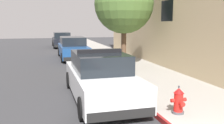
# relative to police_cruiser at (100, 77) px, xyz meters

# --- Properties ---
(ground_plane) EXTENTS (29.75, 60.00, 0.20)m
(ground_plane) POSITION_rel_police_cruiser_xyz_m (-3.17, 5.46, -0.84)
(ground_plane) COLOR #353538
(sidewalk_pavement) EXTENTS (3.42, 60.00, 0.14)m
(sidewalk_pavement) POSITION_rel_police_cruiser_xyz_m (2.83, 5.46, -0.67)
(sidewalk_pavement) COLOR #9E9991
(sidewalk_pavement) RESTS_ON ground
(curb_painted_edge) EXTENTS (0.08, 60.00, 0.14)m
(curb_painted_edge) POSITION_rel_police_cruiser_xyz_m (1.08, 5.46, -0.67)
(curb_painted_edge) COLOR maroon
(curb_painted_edge) RESTS_ON ground
(storefront_building) EXTENTS (5.69, 20.94, 6.14)m
(storefront_building) POSITION_rel_police_cruiser_xyz_m (7.26, 4.08, 2.34)
(storefront_building) COLOR tan
(storefront_building) RESTS_ON ground
(police_cruiser) EXTENTS (1.94, 4.84, 1.68)m
(police_cruiser) POSITION_rel_police_cruiser_xyz_m (0.00, 0.00, 0.00)
(police_cruiser) COLOR white
(police_cruiser) RESTS_ON ground
(parked_car_silver_ahead) EXTENTS (1.94, 4.84, 1.56)m
(parked_car_silver_ahead) POSITION_rel_police_cruiser_xyz_m (0.20, 9.84, -0.00)
(parked_car_silver_ahead) COLOR navy
(parked_car_silver_ahead) RESTS_ON ground
(parked_car_dark_far) EXTENTS (1.94, 4.84, 1.56)m
(parked_car_dark_far) POSITION_rel_police_cruiser_xyz_m (0.05, 18.95, -0.00)
(parked_car_dark_far) COLOR black
(parked_car_dark_far) RESTS_ON ground
(fire_hydrant) EXTENTS (0.44, 0.40, 0.76)m
(fire_hydrant) POSITION_rel_police_cruiser_xyz_m (1.63, -2.29, -0.25)
(fire_hydrant) COLOR #4C4C51
(fire_hydrant) RESTS_ON sidewalk_pavement
(street_tree) EXTENTS (3.21, 3.21, 5.03)m
(street_tree) POSITION_rel_police_cruiser_xyz_m (2.46, 5.01, 2.81)
(street_tree) COLOR brown
(street_tree) RESTS_ON sidewalk_pavement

